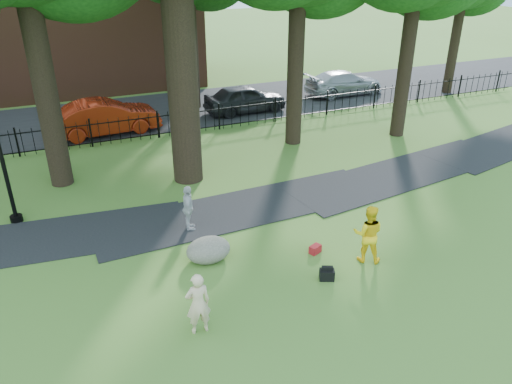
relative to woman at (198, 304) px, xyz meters
name	(u,v)px	position (x,y,z in m)	size (l,w,h in m)	color
ground	(261,279)	(2.12, 1.29, -0.80)	(120.00, 120.00, 0.00)	#486E26
footpath	(242,209)	(3.12, 5.19, -0.80)	(36.00, 2.60, 0.03)	black
street	(142,114)	(2.12, 17.29, -0.80)	(80.00, 7.00, 0.02)	black
iron_fence	(158,125)	(2.12, 13.29, -0.20)	(44.00, 0.04, 1.20)	black
woman	(198,304)	(0.00, 0.00, 0.00)	(0.58, 0.38, 1.59)	beige
man	(368,234)	(5.24, 0.97, 0.07)	(0.84, 0.65, 1.73)	yellow
pedestrian	(188,208)	(1.09, 4.59, -0.05)	(0.88, 0.37, 1.50)	#B3B2B7
boulder	(208,248)	(1.12, 2.74, -0.43)	(1.27, 0.96, 0.74)	slate
lamppost	(4,167)	(-3.97, 7.26, 1.14)	(0.39, 0.39, 3.95)	black
backpack	(327,275)	(3.75, 0.58, -0.65)	(0.40, 0.25, 0.30)	black
red_bag	(315,249)	(4.10, 1.85, -0.68)	(0.35, 0.22, 0.24)	maroon
red_sedan	(106,117)	(-0.01, 14.79, 0.02)	(1.73, 4.95, 1.63)	maroon
grey_car	(245,98)	(7.33, 15.42, -0.05)	(1.76, 4.38, 1.49)	black
silver_car	(344,83)	(14.10, 16.40, -0.09)	(1.97, 4.85, 1.41)	#9A9CA2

